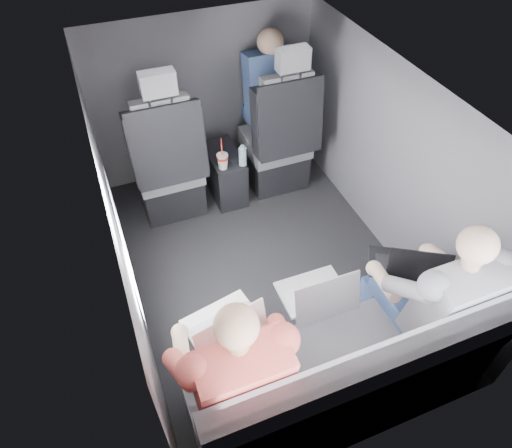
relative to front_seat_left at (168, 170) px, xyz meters
name	(u,v)px	position (x,y,z in m)	size (l,w,h in m)	color
floor	(265,267)	(0.45, -0.84, -0.40)	(2.60, 2.60, 0.00)	black
ceiling	(269,97)	(0.45, -0.84, 0.95)	(2.60, 2.60, 0.00)	#B2B2AD
panel_left	(119,235)	(-0.45, -0.84, 0.27)	(0.02, 2.60, 1.35)	#56565B
panel_right	(392,164)	(1.35, -0.84, 0.27)	(0.02, 2.60, 1.35)	#56565B
panel_front	(205,97)	(0.45, 0.46, 0.27)	(1.80, 0.02, 1.35)	#56565B
panel_back	(383,384)	(0.45, -2.14, 0.27)	(1.80, 0.02, 1.35)	#56565B
side_window	(124,244)	(-0.43, -1.14, 0.50)	(0.02, 0.75, 0.42)	white
seatbelt	(289,111)	(0.90, -0.17, 0.40)	(0.05, 0.01, 0.65)	black
front_seat_left	(168,170)	(0.00, 0.00, 0.00)	(0.52, 0.58, 1.26)	black
front_seat_right	(278,144)	(0.90, 0.00, 0.00)	(0.52, 0.58, 1.26)	black
center_console	(225,174)	(0.45, 0.04, -0.20)	(0.24, 0.48, 0.41)	black
rear_bench	(344,376)	(0.45, -1.90, -0.09)	(1.60, 0.57, 0.92)	#5C5D61
soda_cup	(223,161)	(0.39, -0.13, 0.07)	(0.09, 0.09, 0.26)	white
water_bottle	(243,156)	(0.54, -0.14, 0.08)	(0.06, 0.06, 0.17)	#9EB7D6
laptop_white	(226,328)	(-0.08, -1.61, 0.24)	(0.40, 0.40, 0.27)	white
laptop_silver	(318,294)	(0.42, -1.59, 0.23)	(0.35, 0.31, 0.25)	silver
laptop_black	(405,266)	(0.95, -1.59, 0.23)	(0.39, 0.43, 0.23)	black
passenger_rear_left	(232,368)	(-0.12, -1.81, 0.22)	(0.49, 0.61, 1.20)	#35363A
passenger_rear_right	(431,296)	(0.96, -1.81, 0.22)	(0.49, 0.61, 1.20)	navy
passenger_front_right	(269,89)	(0.92, 0.26, 0.35)	(0.39, 0.39, 0.79)	navy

